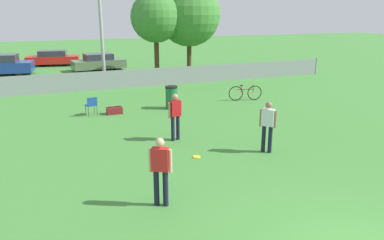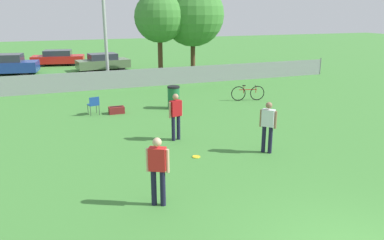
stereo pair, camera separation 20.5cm
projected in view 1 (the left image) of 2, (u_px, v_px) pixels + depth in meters
fence_backline at (134, 78)px, 22.61m from camera, size 27.26×0.07×1.21m
light_pole at (100, 7)px, 21.92m from camera, size 0.90×0.36×7.92m
tree_near_pole at (156, 17)px, 24.42m from camera, size 3.29×3.29×5.73m
tree_far_right at (189, 15)px, 25.62m from camera, size 4.29×4.29×6.37m
player_thrower_red at (160, 167)px, 8.66m from camera, size 0.50×0.38×1.70m
player_defender_red at (175, 114)px, 13.18m from camera, size 0.54×0.31×1.70m
player_receiver_white at (268, 123)px, 12.04m from camera, size 0.43×0.44×1.70m
frisbee_disc at (197, 157)px, 11.87m from camera, size 0.25×0.25×0.03m
folding_chair_sideline at (91, 104)px, 16.49m from camera, size 0.52×0.52×0.84m
bicycle_sideline at (245, 93)px, 19.35m from camera, size 1.72×0.55×0.81m
trash_bin at (172, 97)px, 17.67m from camera, size 0.59×0.59×1.07m
gear_bag_sideline at (114, 110)px, 16.85m from camera, size 0.69×0.38×0.33m
parked_car_blue at (1, 65)px, 26.93m from camera, size 4.44×2.41×1.48m
parked_car_red at (53, 58)px, 31.72m from camera, size 4.47×2.45×1.28m
parked_car_olive at (99, 62)px, 29.03m from camera, size 4.14×2.15×1.31m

